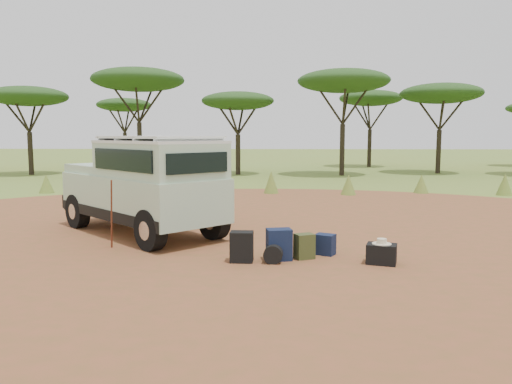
{
  "coord_description": "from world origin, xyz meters",
  "views": [
    {
      "loc": [
        0.12,
        -10.93,
        2.33
      ],
      "look_at": [
        -0.3,
        0.6,
        1.0
      ],
      "focal_mm": 35.0,
      "sensor_mm": 36.0,
      "label": 1
    }
  ],
  "objects_px": {
    "walking_staff": "(112,215)",
    "backpack_black": "(242,247)",
    "backpack_olive": "(304,246)",
    "safari_vehicle": "(145,187)",
    "duffel_navy": "(325,245)",
    "hard_case": "(381,254)",
    "backpack_navy": "(279,245)"
  },
  "relations": [
    {
      "from": "walking_staff",
      "to": "backpack_black",
      "type": "relative_size",
      "value": 2.55
    },
    {
      "from": "safari_vehicle",
      "to": "walking_staff",
      "type": "relative_size",
      "value": 3.2
    },
    {
      "from": "walking_staff",
      "to": "duffel_navy",
      "type": "distance_m",
      "value": 4.34
    },
    {
      "from": "hard_case",
      "to": "backpack_black",
      "type": "bearing_deg",
      "value": -164.27
    },
    {
      "from": "walking_staff",
      "to": "backpack_olive",
      "type": "bearing_deg",
      "value": -36.54
    },
    {
      "from": "walking_staff",
      "to": "hard_case",
      "type": "xyz_separation_m",
      "value": [
        5.24,
        -1.0,
        -0.53
      ]
    },
    {
      "from": "backpack_olive",
      "to": "hard_case",
      "type": "relative_size",
      "value": 0.92
    },
    {
      "from": "safari_vehicle",
      "to": "backpack_navy",
      "type": "distance_m",
      "value": 3.99
    },
    {
      "from": "safari_vehicle",
      "to": "hard_case",
      "type": "xyz_separation_m",
      "value": [
        4.96,
        -2.56,
        -0.93
      ]
    },
    {
      "from": "safari_vehicle",
      "to": "backpack_olive",
      "type": "height_order",
      "value": "safari_vehicle"
    },
    {
      "from": "safari_vehicle",
      "to": "duffel_navy",
      "type": "relative_size",
      "value": 11.29
    },
    {
      "from": "backpack_black",
      "to": "backpack_olive",
      "type": "distance_m",
      "value": 1.2
    },
    {
      "from": "duffel_navy",
      "to": "hard_case",
      "type": "height_order",
      "value": "duffel_navy"
    },
    {
      "from": "safari_vehicle",
      "to": "hard_case",
      "type": "bearing_deg",
      "value": 17.36
    },
    {
      "from": "backpack_olive",
      "to": "safari_vehicle",
      "type": "bearing_deg",
      "value": 124.07
    },
    {
      "from": "backpack_black",
      "to": "hard_case",
      "type": "distance_m",
      "value": 2.54
    },
    {
      "from": "backpack_olive",
      "to": "duffel_navy",
      "type": "height_order",
      "value": "backpack_olive"
    },
    {
      "from": "backpack_navy",
      "to": "backpack_olive",
      "type": "relative_size",
      "value": 1.23
    },
    {
      "from": "backpack_navy",
      "to": "backpack_olive",
      "type": "distance_m",
      "value": 0.49
    },
    {
      "from": "safari_vehicle",
      "to": "backpack_navy",
      "type": "bearing_deg",
      "value": 7.64
    },
    {
      "from": "backpack_olive",
      "to": "backpack_black",
      "type": "bearing_deg",
      "value": 169.27
    },
    {
      "from": "safari_vehicle",
      "to": "backpack_black",
      "type": "height_order",
      "value": "safari_vehicle"
    },
    {
      "from": "safari_vehicle",
      "to": "backpack_black",
      "type": "bearing_deg",
      "value": -1.28
    },
    {
      "from": "walking_staff",
      "to": "backpack_black",
      "type": "bearing_deg",
      "value": -45.96
    },
    {
      "from": "safari_vehicle",
      "to": "backpack_navy",
      "type": "xyz_separation_m",
      "value": [
        3.12,
        -2.35,
        -0.81
      ]
    },
    {
      "from": "backpack_navy",
      "to": "duffel_navy",
      "type": "distance_m",
      "value": 1.01
    },
    {
      "from": "backpack_black",
      "to": "backpack_navy",
      "type": "relative_size",
      "value": 0.96
    },
    {
      "from": "backpack_navy",
      "to": "safari_vehicle",
      "type": "bearing_deg",
      "value": 132.26
    },
    {
      "from": "duffel_navy",
      "to": "hard_case",
      "type": "relative_size",
      "value": 0.79
    },
    {
      "from": "backpack_navy",
      "to": "duffel_navy",
      "type": "height_order",
      "value": "backpack_navy"
    },
    {
      "from": "backpack_black",
      "to": "hard_case",
      "type": "bearing_deg",
      "value": 0.45
    },
    {
      "from": "hard_case",
      "to": "walking_staff",
      "type": "bearing_deg",
      "value": -173.9
    }
  ]
}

